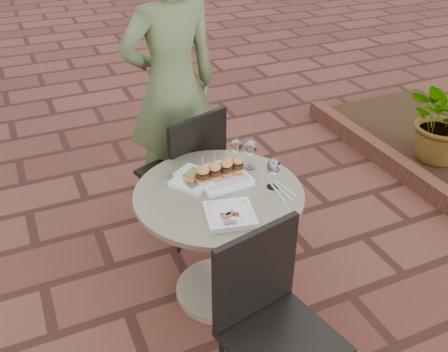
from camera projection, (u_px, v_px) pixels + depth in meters
name	position (u px, v px, depth m)	size (l,w,h in m)	color
ground	(256.00, 271.00, 3.17)	(60.00, 60.00, 0.00)	brown
cafe_table	(219.00, 229.00, 2.75)	(0.90, 0.90, 0.73)	gray
chair_far	(189.00, 165.00, 3.20)	(0.56, 0.56, 0.93)	black
chair_near	(270.00, 312.00, 2.16)	(0.52, 0.52, 0.93)	black
diner	(172.00, 87.00, 3.31)	(0.68, 0.45, 1.86)	#4D5F34
plate_salmon	(193.00, 179.00, 2.70)	(0.31, 0.31, 0.06)	white
plate_sliders	(221.00, 173.00, 2.70)	(0.30, 0.30, 0.18)	white
plate_tuna	(230.00, 215.00, 2.43)	(0.28, 0.28, 0.03)	white
wine_glass_right	(274.00, 168.00, 2.60)	(0.07, 0.07, 0.17)	white
wine_glass_mid	(237.00, 146.00, 2.80)	(0.07, 0.07, 0.17)	white
wine_glass_far	(251.00, 149.00, 2.77)	(0.07, 0.07, 0.17)	white
steel_ramekin	(168.00, 180.00, 2.68)	(0.06, 0.06, 0.04)	silver
cutlery_set	(281.00, 190.00, 2.64)	(0.10, 0.22, 0.00)	silver
planter_curb	(420.00, 181.00, 3.91)	(0.12, 3.00, 0.15)	brown
potted_plant_a	(446.00, 118.00, 4.06)	(0.67, 0.58, 0.74)	#33662D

